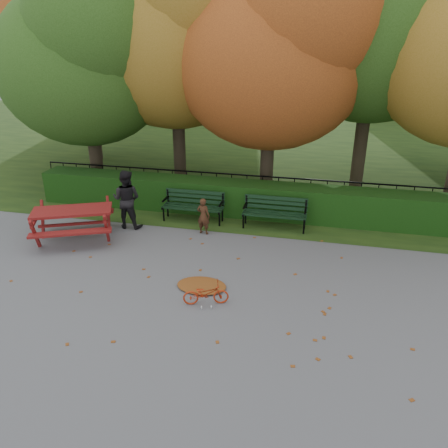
% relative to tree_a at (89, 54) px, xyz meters
% --- Properties ---
extents(ground, '(90.00, 90.00, 0.00)m').
position_rel_tree_a_xyz_m(ground, '(5.19, -5.58, -4.52)').
color(ground, slate).
rests_on(ground, ground).
extents(grass_strip, '(90.00, 90.00, 0.00)m').
position_rel_tree_a_xyz_m(grass_strip, '(5.19, 8.42, -4.52)').
color(grass_strip, '#1A3312').
rests_on(grass_strip, ground).
extents(building_right, '(9.00, 6.00, 12.00)m').
position_rel_tree_a_xyz_m(building_right, '(13.19, 22.42, 1.48)').
color(building_right, '#BEB293').
rests_on(building_right, ground).
extents(hedge, '(13.00, 0.90, 1.00)m').
position_rel_tree_a_xyz_m(hedge, '(5.19, -1.08, -4.02)').
color(hedge, black).
rests_on(hedge, ground).
extents(iron_fence, '(14.00, 0.04, 1.02)m').
position_rel_tree_a_xyz_m(iron_fence, '(5.19, -0.28, -3.98)').
color(iron_fence, black).
rests_on(iron_fence, ground).
extents(tree_a, '(5.88, 5.60, 7.48)m').
position_rel_tree_a_xyz_m(tree_a, '(0.00, 0.00, 0.00)').
color(tree_a, '#2D241A').
rests_on(tree_a, ground).
extents(tree_b, '(6.72, 6.40, 8.79)m').
position_rel_tree_a_xyz_m(tree_b, '(2.74, 1.17, 0.88)').
color(tree_b, '#2D241A').
rests_on(tree_b, ground).
extents(tree_c, '(6.30, 6.00, 8.00)m').
position_rel_tree_a_xyz_m(tree_c, '(6.02, 0.38, 0.30)').
color(tree_c, '#2D241A').
rests_on(tree_c, ground).
extents(tree_d, '(7.14, 6.80, 9.58)m').
position_rel_tree_a_xyz_m(tree_d, '(9.07, 1.65, 1.46)').
color(tree_d, '#2D241A').
rests_on(tree_d, ground).
extents(tree_f, '(6.93, 6.60, 9.19)m').
position_rel_tree_a_xyz_m(tree_f, '(-1.94, 3.66, 1.17)').
color(tree_f, '#2D241A').
rests_on(tree_f, ground).
extents(bench_left, '(1.80, 0.57, 0.88)m').
position_rel_tree_a_xyz_m(bench_left, '(3.89, -1.88, -4.00)').
color(bench_left, black).
rests_on(bench_left, ground).
extents(bench_right, '(1.80, 0.57, 0.88)m').
position_rel_tree_a_xyz_m(bench_right, '(6.29, -1.88, -4.00)').
color(bench_right, black).
rests_on(bench_right, ground).
extents(picnic_table, '(2.52, 2.32, 0.99)m').
position_rel_tree_a_xyz_m(picnic_table, '(1.16, -3.90, -3.85)').
color(picnic_table, maroon).
rests_on(picnic_table, ground).
extents(leaf_pile, '(1.32, 1.15, 0.08)m').
position_rel_tree_a_xyz_m(leaf_pile, '(5.13, -5.48, -4.48)').
color(leaf_pile, brown).
rests_on(leaf_pile, ground).
extents(leaf_scatter, '(9.00, 5.70, 0.01)m').
position_rel_tree_a_xyz_m(leaf_scatter, '(5.19, -5.28, -4.51)').
color(leaf_scatter, brown).
rests_on(leaf_scatter, ground).
extents(child, '(0.42, 0.31, 1.03)m').
position_rel_tree_a_xyz_m(child, '(4.42, -2.73, -4.00)').
color(child, '#412415').
rests_on(child, ground).
extents(adult, '(0.82, 0.64, 1.68)m').
position_rel_tree_a_xyz_m(adult, '(2.20, -2.77, -3.68)').
color(adult, black).
rests_on(adult, ground).
extents(bicycle, '(0.99, 0.59, 0.49)m').
position_rel_tree_a_xyz_m(bicycle, '(5.40, -6.08, -4.27)').
color(bicycle, '#B72E10').
rests_on(bicycle, ground).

